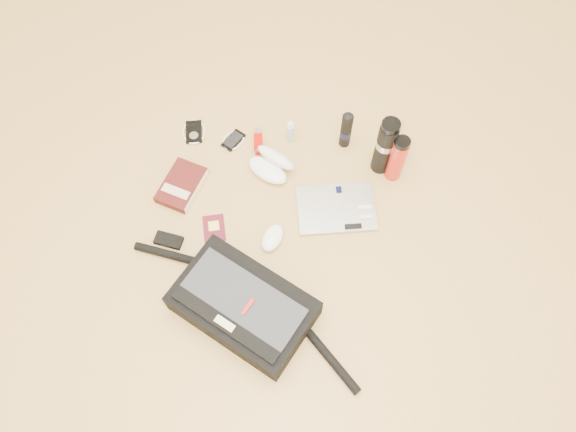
{
  "coord_description": "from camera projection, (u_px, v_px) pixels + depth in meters",
  "views": [
    {
      "loc": [
        0.21,
        -0.8,
        1.9
      ],
      "look_at": [
        0.02,
        0.09,
        0.06
      ],
      "focal_mm": 35.0,
      "sensor_mm": 36.0,
      "label": 1
    }
  ],
  "objects": [
    {
      "name": "book",
      "position": [
        182.0,
        185.0,
        2.16
      ],
      "size": [
        0.17,
        0.22,
        0.04
      ],
      "rotation": [
        0.0,
        0.0,
        -0.2
      ],
      "color": "#41110E",
      "rests_on": "ground"
    },
    {
      "name": "sunglasses_case",
      "position": [
        272.0,
        164.0,
        2.18
      ],
      "size": [
        0.22,
        0.2,
        0.1
      ],
      "rotation": [
        0.0,
        0.0,
        -0.43
      ],
      "color": "white",
      "rests_on": "ground"
    },
    {
      "name": "inhaler",
      "position": [
        258.0,
        141.0,
        2.25
      ],
      "size": [
        0.05,
        0.12,
        0.03
      ],
      "rotation": [
        0.0,
        0.0,
        0.25
      ],
      "color": "#AD0A01",
      "rests_on": "ground"
    },
    {
      "name": "passport",
      "position": [
        214.0,
        228.0,
        2.1
      ],
      "size": [
        0.11,
        0.13,
        0.01
      ],
      "rotation": [
        0.0,
        0.0,
        0.36
      ],
      "color": "#530F1D",
      "rests_on": "ground"
    },
    {
      "name": "mouse",
      "position": [
        272.0,
        238.0,
        2.06
      ],
      "size": [
        0.09,
        0.13,
        0.04
      ],
      "rotation": [
        0.0,
        0.0,
        -0.23
      ],
      "color": "white",
      "rests_on": "ground"
    },
    {
      "name": "messenger_bag",
      "position": [
        243.0,
        305.0,
        1.9
      ],
      "size": [
        0.89,
        0.44,
        0.13
      ],
      "rotation": [
        0.0,
        0.0,
        -0.37
      ],
      "color": "black",
      "rests_on": "ground"
    },
    {
      "name": "phone",
      "position": [
        233.0,
        140.0,
        2.26
      ],
      "size": [
        0.1,
        0.11,
        0.01
      ],
      "rotation": [
        0.0,
        0.0,
        -0.43
      ],
      "color": "black",
      "rests_on": "ground"
    },
    {
      "name": "thermos_red",
      "position": [
        397.0,
        159.0,
        2.1
      ],
      "size": [
        0.08,
        0.08,
        0.23
      ],
      "rotation": [
        0.0,
        0.0,
        -0.32
      ],
      "color": "red",
      "rests_on": "ground"
    },
    {
      "name": "laptop",
      "position": [
        337.0,
        209.0,
        2.12
      ],
      "size": [
        0.34,
        0.28,
        0.03
      ],
      "rotation": [
        0.0,
        0.0,
        0.28
      ],
      "color": "#AAAAAC",
      "rests_on": "ground"
    },
    {
      "name": "aerosol_can",
      "position": [
        346.0,
        130.0,
        2.18
      ],
      "size": [
        0.05,
        0.05,
        0.19
      ],
      "rotation": [
        0.0,
        0.0,
        0.23
      ],
      "color": "black",
      "rests_on": "ground"
    },
    {
      "name": "thermos_black",
      "position": [
        385.0,
        146.0,
        2.09
      ],
      "size": [
        0.08,
        0.08,
        0.29
      ],
      "rotation": [
        0.0,
        0.0,
        -0.12
      ],
      "color": "black",
      "rests_on": "ground"
    },
    {
      "name": "ipod",
      "position": [
        194.0,
        132.0,
        2.28
      ],
      "size": [
        0.12,
        0.12,
        0.01
      ],
      "rotation": [
        0.0,
        0.0,
        0.3
      ],
      "color": "black",
      "rests_on": "ground"
    },
    {
      "name": "spray_bottle",
      "position": [
        290.0,
        132.0,
        2.23
      ],
      "size": [
        0.04,
        0.04,
        0.11
      ],
      "rotation": [
        0.0,
        0.0,
        -0.3
      ],
      "color": "#9BBAD2",
      "rests_on": "ground"
    },
    {
      "name": "ground",
      "position": [
        277.0,
        243.0,
        2.07
      ],
      "size": [
        4.0,
        4.0,
        0.0
      ],
      "primitive_type": "plane",
      "color": "tan",
      "rests_on": "ground"
    }
  ]
}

